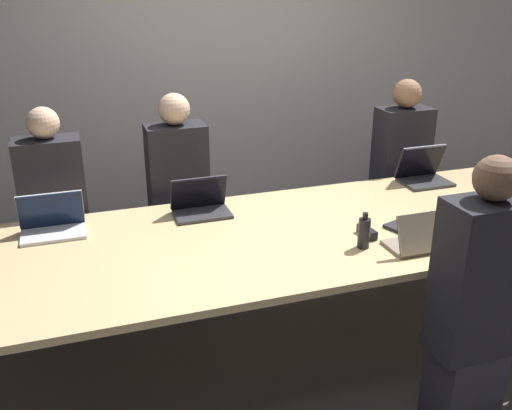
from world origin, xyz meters
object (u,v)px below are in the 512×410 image
Objects in this scene: laptop_far_right at (423,172)px; person_far_midleft at (179,199)px; bottle_near_midright at (364,233)px; person_far_right at (399,175)px; laptop_far_left at (52,222)px; person_far_left at (57,221)px; stapler at (367,232)px; laptop_near_midright at (421,239)px; laptop_far_midleft at (201,203)px; person_near_midright at (475,305)px.

laptop_far_right is 1.74m from person_far_midleft.
bottle_near_midright is 1.22m from laptop_far_right.
person_far_right is (0.98, 1.20, -0.16)m from bottle_near_midright.
laptop_far_left is 0.25× the size of person_far_left.
person_far_left is at bearing 144.12° from bottle_near_midright.
person_far_midleft reaches higher than stapler.
laptop_far_left is at bearing -91.32° from person_far_left.
person_far_left is (-1.85, 1.26, -0.16)m from laptop_near_midright.
laptop_near_midright is 2.05m from laptop_far_left.
person_far_midleft is 9.41× the size of stapler.
stapler is at bearing -129.59° from person_far_right.
laptop_far_midleft is 0.24× the size of person_far_midleft.
laptop_far_midleft is at bearing -177.65° from laptop_far_right.
laptop_near_midright is 2.14× the size of stapler.
person_far_right is at bearing 45.92° from stapler.
laptop_near_midright is at bearing -58.04° from stapler.
laptop_near_midright is 1.32m from laptop_far_midleft.
laptop_near_midright reaches higher than bottle_near_midright.
laptop_far_midleft is (-0.99, 0.87, 0.00)m from laptop_near_midright.
person_near_midright is at bearing -42.61° from person_far_left.
person_far_right reaches higher than bottle_near_midright.
laptop_far_midleft reaches higher than laptop_near_midright.
laptop_far_midleft is 1.02m from stapler.
person_far_right is (0.69, 1.77, 0.01)m from person_near_midright.
person_far_midleft is at bearing 31.08° from laptop_far_left.
laptop_near_midright is at bearing -24.57° from bottle_near_midright.
person_far_left is 1.95m from stapler.
laptop_far_midleft is at bearing -24.72° from person_far_left.
bottle_near_midright is 0.16m from stapler.
person_far_left is at bearing 155.28° from laptop_far_midleft.
laptop_far_left is 2.35× the size of stapler.
laptop_near_midright is 0.23× the size of person_far_right.
stapler is at bearing 53.50° from bottle_near_midright.
person_far_right is at bearing 10.18° from laptop_far_left.
person_far_left is (0.01, 0.40, -0.16)m from laptop_far_left.
laptop_near_midright is 1.50m from person_far_right.
laptop_far_right is 0.24× the size of person_far_midleft.
person_far_left is at bearing -42.61° from person_near_midright.
laptop_far_left is 2.61m from person_far_right.
person_far_left is 0.99× the size of person_far_midleft.
person_far_midleft reaches higher than laptop_far_left.
person_far_midleft is at bearing 95.07° from laptop_far_midleft.
person_near_midright is 2.53m from person_far_left.
person_far_right is (2.56, 0.46, -0.14)m from laptop_far_left.
laptop_far_midleft is at bearing -84.93° from person_far_midleft.
stapler is at bearing -52.44° from person_far_midleft.
laptop_far_right reaches higher than bottle_near_midright.
person_far_left is 2.52m from laptop_far_right.
laptop_far_midleft is (-1.01, 1.32, 0.15)m from person_near_midright.
person_near_midright is 1.53m from laptop_far_right.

